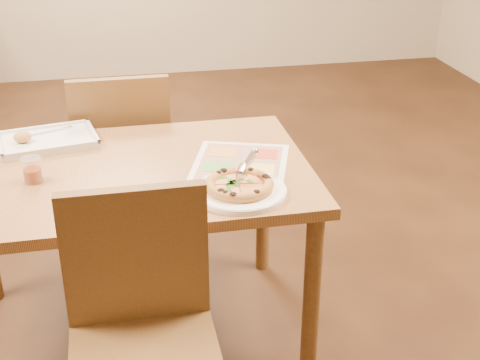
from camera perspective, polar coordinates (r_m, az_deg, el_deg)
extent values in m
plane|color=#351F0E|center=(2.78, -8.56, -12.73)|extent=(7.00, 7.00, 0.00)
cube|color=#A47841|center=(2.40, -9.65, 0.41)|extent=(1.30, 0.85, 0.04)
cylinder|color=brown|center=(2.36, 6.12, -10.05)|extent=(0.06, 0.06, 0.68)
cylinder|color=brown|center=(2.96, 1.99, -1.89)|extent=(0.06, 0.06, 0.68)
cube|color=brown|center=(1.97, -8.88, -6.57)|extent=(0.42, 0.04, 0.45)
cube|color=brown|center=(3.14, -9.93, 1.72)|extent=(0.42, 0.42, 0.04)
cube|color=brown|center=(2.88, -10.11, 4.27)|extent=(0.42, 0.04, 0.45)
cylinder|color=white|center=(2.19, 0.00, -0.98)|extent=(0.32, 0.32, 0.02)
cylinder|color=#C67D43|center=(2.19, -0.07, -0.59)|extent=(0.22, 0.22, 0.01)
cylinder|color=#DAC577|center=(2.19, -0.07, -0.40)|extent=(0.19, 0.19, 0.01)
torus|color=#C67D43|center=(2.19, -0.07, -0.38)|extent=(0.23, 0.23, 0.03)
cylinder|color=silver|center=(2.18, 0.10, 0.59)|extent=(0.05, 0.06, 0.07)
cube|color=silver|center=(2.21, 0.70, 1.53)|extent=(0.08, 0.09, 0.06)
cube|color=silver|center=(2.68, -16.07, 3.19)|extent=(0.40, 0.31, 0.02)
cube|color=silver|center=(2.67, -16.11, 3.45)|extent=(0.17, 0.08, 0.00)
ellipsoid|color=gold|center=(2.66, -18.07, 3.51)|extent=(0.07, 0.05, 0.04)
cylinder|color=maroon|center=(2.37, -17.26, 0.40)|extent=(0.06, 0.06, 0.05)
cylinder|color=white|center=(2.37, -17.32, 0.82)|extent=(0.07, 0.07, 0.09)
cube|color=silver|center=(2.37, -0.12, 1.00)|extent=(0.46, 0.55, 0.00)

